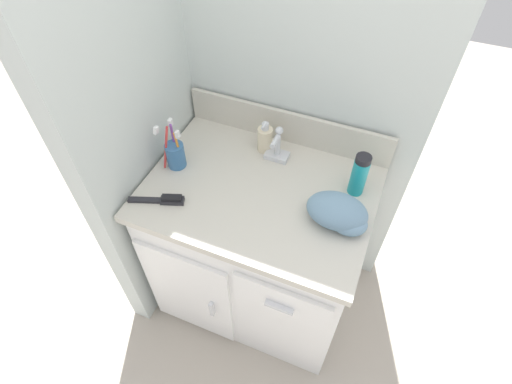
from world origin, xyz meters
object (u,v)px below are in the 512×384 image
shaving_cream_can (359,175)px  hand_towel (340,213)px  toothbrush_cup (176,153)px  hairbrush (164,200)px  soap_dispenser (265,139)px

shaving_cream_can → hand_towel: bearing=-97.7°
toothbrush_cup → hand_towel: 0.63m
toothbrush_cup → hairbrush: bearing=-74.7°
soap_dispenser → hand_towel: size_ratio=0.64×
toothbrush_cup → hairbrush: (0.05, -0.18, -0.05)m
hand_towel → shaving_cream_can: bearing=82.3°
soap_dispenser → hand_towel: (0.36, -0.24, -0.01)m
toothbrush_cup → hand_towel: size_ratio=0.96×
toothbrush_cup → shaving_cream_can: toothbrush_cup is taller
shaving_cream_can → hairbrush: (-0.60, -0.30, -0.07)m
soap_dispenser → hand_towel: bearing=-33.9°
hairbrush → shaving_cream_can: bearing=6.6°
toothbrush_cup → soap_dispenser: 0.34m
toothbrush_cup → hairbrush: size_ratio=1.04×
toothbrush_cup → hairbrush: toothbrush_cup is taller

